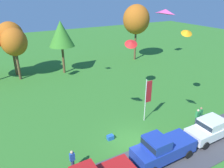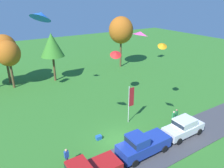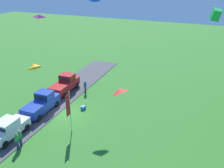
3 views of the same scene
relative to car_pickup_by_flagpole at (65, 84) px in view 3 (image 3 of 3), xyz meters
name	(u,v)px [view 3 (image 3 of 3)]	position (x,y,z in m)	size (l,w,h in m)	color
ground_plane	(66,113)	(4.99, 3.06, -1.11)	(120.00, 120.00, 0.00)	#337528
pavement_strip	(45,108)	(4.99, 0.20, -1.08)	(36.00, 4.40, 0.06)	#424247
car_pickup_by_flagpole	(65,84)	(0.00, 0.00, 0.00)	(5.03, 2.11, 2.14)	red
car_pickup_mid_row	(42,103)	(5.64, 0.42, 0.00)	(5.01, 2.08, 2.14)	#1E389E
car_sedan_near_entrance	(8,128)	(11.05, 0.45, -0.07)	(4.40, 1.96, 1.84)	white
person_on_lawn	(85,87)	(-0.53, 2.67, -0.23)	(0.36, 0.24, 1.71)	#2D334C
person_beside_suv	(20,138)	(11.69, 2.40, -0.23)	(0.36, 0.24, 1.71)	#2D334C
person_watching_sky	(17,141)	(12.25, 2.52, -0.23)	(0.36, 0.24, 1.71)	#2D334C
flag_banner	(69,108)	(8.09, 5.48, 1.66)	(0.71, 0.08, 4.37)	silver
cooler_box	(83,108)	(3.47, 4.46, -0.91)	(0.56, 0.40, 0.40)	blue
kite_box_high_right	(216,15)	(-3.05, 17.08, 9.42)	(0.82, 0.82, 1.15)	green
kite_diamond_mid_center	(39,16)	(5.47, 1.20, 9.60)	(1.10, 0.70, 0.27)	#EA4C9E
kite_delta_high_left	(120,91)	(9.96, 11.34, 5.28)	(1.46, 1.46, 0.39)	red
kite_delta_topmost	(34,66)	(12.15, 5.41, 7.21)	(1.01, 1.01, 0.35)	orange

